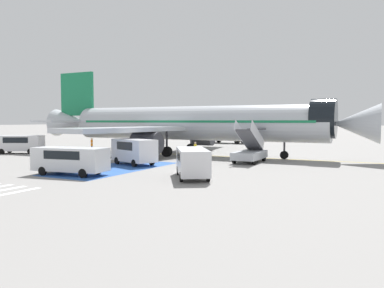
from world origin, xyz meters
name	(u,v)px	position (x,y,z in m)	size (l,w,h in m)	color
ground_plane	(180,154)	(0.00, 0.00, 0.00)	(600.00, 600.00, 0.00)	gray
apron_leadline_yellow	(192,155)	(1.75, -0.44, 0.00)	(0.20, 74.31, 0.01)	gold
apron_stand_patch_blue	(115,168)	(1.75, -14.21, 0.00)	(5.35, 12.10, 0.01)	#2856A8
apron_walkway_bar_4	(12,193)	(3.55, -25.12, 0.00)	(0.44, 3.60, 0.01)	silver
airliner	(187,123)	(1.13, -0.45, 3.63)	(40.44, 31.65, 10.36)	#B7BCC4
boarding_stairs_forward	(250,152)	(10.18, -4.73, 0.99)	(2.31, 5.27, 4.01)	#ADB2BA
fuel_tanker	(220,133)	(-4.63, 22.59, 1.82)	(10.78, 3.45, 3.59)	#38383D
service_van_0	(70,158)	(1.25, -18.60, 1.20)	(5.74, 2.77, 1.99)	silver
service_van_1	(134,150)	(1.58, -11.29, 1.36)	(4.95, 3.46, 2.28)	silver
service_van_2	(192,160)	(9.82, -15.83, 1.22)	(4.36, 5.28, 2.02)	silver
service_van_3	(19,143)	(-17.64, -8.23, 1.30)	(5.76, 4.35, 2.17)	silver
baggage_cart	(104,155)	(-5.01, -7.68, 0.26)	(2.80, 1.89, 0.87)	gray
ground_crew_0	(135,148)	(-2.04, -6.28, 1.02)	(0.46, 0.47, 1.76)	black
ground_crew_1	(92,144)	(-9.89, -4.20, 1.09)	(0.45, 0.48, 1.87)	#191E38
ground_crew_2	(195,149)	(4.33, -4.62, 1.03)	(0.44, 0.48, 1.78)	#191E38
traffic_cone_0	(63,153)	(-11.00, -7.66, 0.25)	(0.44, 0.44, 0.49)	orange
traffic_cone_1	(87,153)	(-8.67, -6.38, 0.28)	(0.50, 0.50, 0.55)	orange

